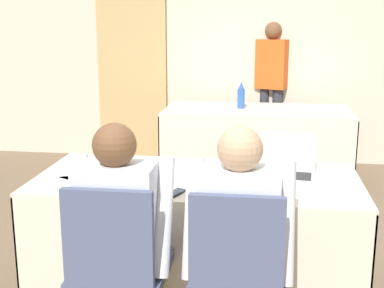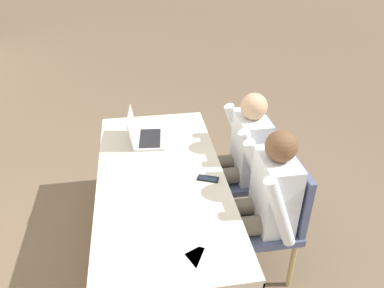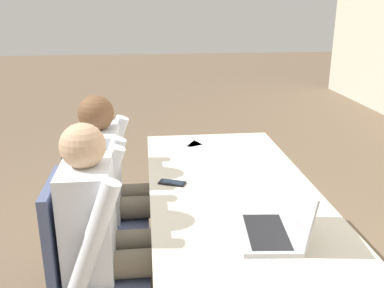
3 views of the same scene
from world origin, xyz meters
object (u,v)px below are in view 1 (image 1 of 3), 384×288
Objects in this scene: laptop at (286,169)px; person_checkered_shirt at (122,225)px; water_bottle at (241,96)px; person_white_shirt at (239,231)px; person_red_shirt at (272,83)px; chair_near_left at (117,265)px; cell_phone at (175,193)px; chair_near_right at (237,273)px.

person_checkered_shirt is (-0.79, -0.73, -0.10)m from laptop.
laptop is 1.27× the size of water_bottle.
laptop is 0.31× the size of person_white_shirt.
person_red_shirt reaches higher than laptop.
chair_near_left is at bearing 10.60° from person_white_shirt.
person_white_shirt reaches higher than cell_phone.
person_checkered_shirt is (-0.20, -0.33, -0.06)m from cell_phone.
chair_near_left is 0.19m from person_checkered_shirt.
cell_phone is at bearing -50.58° from chair_near_right.
person_red_shirt is at bearing 66.39° from water_bottle.
laptop is 0.39× the size of chair_near_left.
person_white_shirt is at bearing -90.00° from chair_near_right.
person_checkered_shirt is at bearing -80.79° from person_red_shirt.
person_checkered_shirt reaches higher than chair_near_left.
water_bottle is 0.18× the size of person_red_shirt.
person_red_shirt is (0.17, 3.82, 0.24)m from person_white_shirt.
cell_phone is 0.10× the size of person_red_shirt.
cell_phone is 2.79m from water_bottle.
chair_near_right is at bearing 169.40° from person_checkered_shirt.
cell_phone is (-0.59, -0.40, -0.04)m from laptop.
person_checkered_shirt is 0.56m from person_white_shirt.
cell_phone is at bearing -94.27° from water_bottle.
laptop is at bearing 57.12° from cell_phone.
person_white_shirt is at bearing -169.40° from chair_near_left.
water_bottle reaches higher than chair_near_right.
cell_phone is at bearing -122.05° from person_checkered_shirt.
person_checkered_shirt reaches higher than cell_phone.
chair_near_right is (0.56, 0.00, 0.00)m from chair_near_left.
chair_near_right is (0.15, -3.21, -0.34)m from water_bottle.
water_bottle is 3.12m from person_white_shirt.
person_red_shirt is (0.31, 0.71, 0.05)m from water_bottle.
person_white_shirt is (0.56, 0.10, 0.16)m from chair_near_left.
cell_phone is 0.60m from chair_near_right.
laptop is 2.31× the size of cell_phone.
person_checkered_shirt is 3.90m from person_red_shirt.
chair_near_right is 0.78× the size of person_white_shirt.
person_white_shirt is (0.56, 0.00, 0.00)m from person_checkered_shirt.
person_checkered_shirt is 1.00× the size of person_white_shirt.
laptop is 3.10m from person_red_shirt.
person_white_shirt is 0.75× the size of person_red_shirt.
person_white_shirt reaches higher than water_bottle.
person_checkered_shirt is at bearing 0.00° from person_white_shirt.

